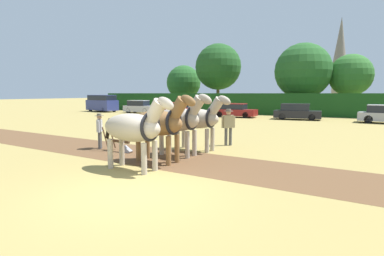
{
  "coord_description": "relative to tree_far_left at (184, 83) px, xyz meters",
  "views": [
    {
      "loc": [
        4.78,
        -5.74,
        2.49
      ],
      "look_at": [
        -0.91,
        4.76,
        1.1
      ],
      "focal_mm": 28.0,
      "sensor_mm": 36.0,
      "label": 1
    }
  ],
  "objects": [
    {
      "name": "ground_plane",
      "position": [
        19.45,
        -36.18,
        -4.18
      ],
      "size": [
        240.0,
        240.0,
        0.0
      ],
      "primitive_type": "plane",
      "color": "#998447"
    },
    {
      "name": "plowed_furrow_strip",
      "position": [
        14.44,
        -32.22,
        -4.17
      ],
      "size": [
        24.15,
        4.43,
        0.01
      ],
      "primitive_type": "cube",
      "rotation": [
        0.0,
        0.0,
        -0.05
      ],
      "color": "brown",
      "rests_on": "ground"
    },
    {
      "name": "hedgerow",
      "position": [
        19.45,
        -6.87,
        -2.94
      ],
      "size": [
        56.53,
        1.85,
        2.48
      ],
      "primitive_type": "cube",
      "color": "#194719",
      "rests_on": "ground"
    },
    {
      "name": "tree_far_left",
      "position": [
        0.0,
        0.0,
        0.0
      ],
      "size": [
        5.45,
        5.45,
        6.91
      ],
      "color": "#423323",
      "rests_on": "ground"
    },
    {
      "name": "tree_left",
      "position": [
        6.94,
        -2.18,
        2.02
      ],
      "size": [
        6.49,
        6.49,
        9.45
      ],
      "color": "brown",
      "rests_on": "ground"
    },
    {
      "name": "tree_center_left",
      "position": [
        18.42,
        -2.3,
        1.03
      ],
      "size": [
        6.87,
        6.87,
        8.64
      ],
      "color": "#423323",
      "rests_on": "ground"
    },
    {
      "name": "tree_center",
      "position": [
        23.66,
        -0.98,
        0.44
      ],
      "size": [
        5.0,
        5.0,
        7.14
      ],
      "color": "#423323",
      "rests_on": "ground"
    },
    {
      "name": "church_spire",
      "position": [
        21.28,
        23.48,
        4.73
      ],
      "size": [
        2.62,
        2.62,
        17.01
      ],
      "color": "gray",
      "rests_on": "ground"
    },
    {
      "name": "draft_horse_lead_left",
      "position": [
        18.06,
        -34.41,
        -2.78
      ],
      "size": [
        2.93,
        1.08,
        2.47
      ],
      "rotation": [
        0.0,
        0.0,
        -0.05
      ],
      "color": "#B2A38E",
      "rests_on": "ground"
    },
    {
      "name": "draft_horse_lead_right",
      "position": [
        18.13,
        -33.08,
        -2.75
      ],
      "size": [
        2.83,
        1.06,
        2.52
      ],
      "rotation": [
        0.0,
        0.0,
        -0.05
      ],
      "color": "brown",
      "rests_on": "ground"
    },
    {
      "name": "draft_horse_trail_left",
      "position": [
        18.19,
        -31.75,
        -2.72
      ],
      "size": [
        2.63,
        1.07,
        2.55
      ],
      "rotation": [
        0.0,
        0.0,
        -0.05
      ],
      "color": "#B2A38E",
      "rests_on": "ground"
    },
    {
      "name": "draft_horse_trail_right",
      "position": [
        18.27,
        -30.43,
        -2.78
      ],
      "size": [
        2.99,
        1.03,
        2.48
      ],
      "rotation": [
        0.0,
        0.0,
        -0.05
      ],
      "color": "#B2A38E",
      "rests_on": "ground"
    },
    {
      "name": "plow",
      "position": [
        15.53,
        -32.28,
        -3.86
      ],
      "size": [
        1.51,
        0.48,
        1.13
      ],
      "rotation": [
        0.0,
        0.0,
        -0.05
      ],
      "color": "#4C331E",
      "rests_on": "ground"
    },
    {
      "name": "farmer_at_plow",
      "position": [
        14.21,
        -32.15,
        -3.26
      ],
      "size": [
        0.43,
        0.52,
        1.59
      ],
      "rotation": [
        0.0,
        0.0,
        0.64
      ],
      "color": "#4C4C4C",
      "rests_on": "ground"
    },
    {
      "name": "farmer_beside_team",
      "position": [
        19.01,
        -28.63,
        -3.15
      ],
      "size": [
        0.54,
        0.47,
        1.75
      ],
      "rotation": [
        0.0,
        0.0,
        -0.87
      ],
      "color": "#4C4C4C",
      "rests_on": "ground"
    },
    {
      "name": "parked_van",
      "position": [
        -5.95,
        -11.93,
        -3.02
      ],
      "size": [
        5.31,
        2.81,
        2.26
      ],
      "rotation": [
        0.0,
        0.0,
        -0.2
      ],
      "color": "navy",
      "rests_on": "ground"
    },
    {
      "name": "parked_car_left",
      "position": [
        0.28,
        -11.73,
        -3.41
      ],
      "size": [
        4.09,
        2.07,
        1.59
      ],
      "rotation": [
        0.0,
        0.0,
        0.09
      ],
      "color": "#A8A8B2",
      "rests_on": "ground"
    },
    {
      "name": "parked_car_center_left",
      "position": [
        6.36,
        -12.54,
        -3.48
      ],
      "size": [
        4.62,
        2.46,
        1.44
      ],
      "rotation": [
        0.0,
        0.0,
        0.15
      ],
      "color": "maroon",
      "rests_on": "ground"
    },
    {
      "name": "parked_car_center",
      "position": [
        13.21,
        -12.29,
        -3.49
      ],
      "size": [
        4.5,
        1.82,
        1.43
      ],
      "rotation": [
        0.0,
        0.0,
        0.02
      ],
      "color": "maroon",
      "rests_on": "ground"
    },
    {
      "name": "parked_car_center_right",
      "position": [
        19.48,
        -12.26,
        -3.46
      ],
      "size": [
        4.33,
        2.09,
        1.5
      ],
      "rotation": [
        0.0,
        0.0,
        0.08
      ],
      "color": "black",
      "rests_on": "ground"
    }
  ]
}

